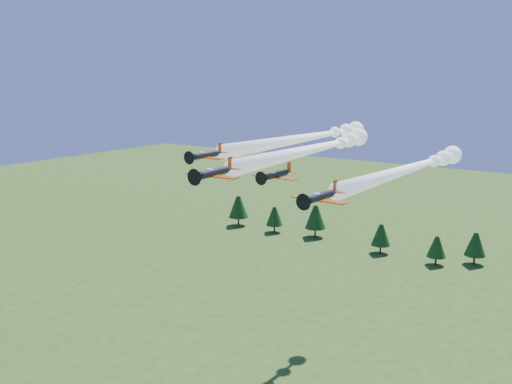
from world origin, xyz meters
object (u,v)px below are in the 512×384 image
Objects in this scene: plane_lead at (317,148)px; plane_slot at (276,175)px; plane_right at (412,168)px; plane_left at (310,137)px.

plane_slot is at bearing -90.09° from plane_lead.
plane_lead is 14.97m from plane_slot.
plane_right is 6.73× the size of plane_slot.
plane_slot is at bearing -120.15° from plane_right.
plane_left is at bearing 110.13° from plane_slot.
plane_slot reaches higher than plane_right.
plane_slot is (-14.61, -22.04, 0.44)m from plane_right.
plane_right is at bearing 58.52° from plane_slot.
plane_left is (-8.33, 12.39, 0.41)m from plane_lead.
plane_left is 7.14× the size of plane_slot.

